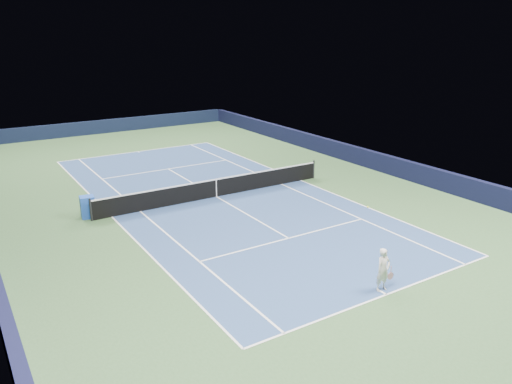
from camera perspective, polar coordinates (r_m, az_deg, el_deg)
ground at (r=25.99m, az=-4.54°, el=-0.55°), size 40.00×40.00×0.00m
wall_far at (r=43.89m, az=-16.88°, el=7.19°), size 22.00×0.35×1.10m
wall_right at (r=32.09m, az=12.80°, el=3.70°), size 0.35×40.00×1.10m
court_surface at (r=25.99m, az=-4.54°, el=-0.55°), size 10.97×23.77×0.01m
baseline_far at (r=36.55m, az=-13.34°, el=4.53°), size 10.97×0.08×0.00m
baseline_near at (r=17.24m, az=14.70°, el=-11.27°), size 10.97×0.08×0.00m
sideline_doubles_right at (r=28.81m, az=5.14°, el=1.33°), size 0.08×23.77×0.00m
sideline_doubles_left at (r=24.10m, az=-16.15°, el=-2.74°), size 0.08×23.77×0.00m
sideline_singles_right at (r=28.03m, az=2.91°, el=0.90°), size 0.08×23.77×0.00m
sideline_singles_left at (r=24.47m, az=-13.09°, el=-2.17°), size 0.08×23.77×0.00m
service_line_far at (r=31.56m, az=-10.00°, el=2.62°), size 8.23×0.08×0.00m
service_line_near at (r=20.90m, az=3.75°, el=-5.29°), size 8.23×0.08×0.00m
center_service_line at (r=25.99m, az=-4.54°, el=-0.53°), size 0.08×12.80×0.00m
center_mark_far at (r=36.41m, az=-13.26°, el=4.48°), size 0.08×0.30×0.00m
center_mark_near at (r=17.33m, az=14.33°, el=-11.08°), size 0.08×0.30×0.00m
tennis_net at (r=25.83m, az=-4.57°, el=0.51°), size 12.90×0.10×1.07m
sponsor_cube at (r=24.21m, az=-18.67°, el=-1.63°), size 0.69×0.64×1.02m
tennis_player at (r=17.14m, az=14.34°, el=-8.61°), size 0.72×1.21×2.66m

